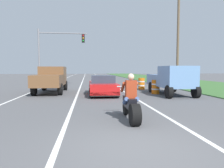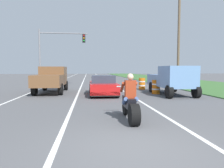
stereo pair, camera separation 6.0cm
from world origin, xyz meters
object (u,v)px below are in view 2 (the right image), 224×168
Objects in this scene: pickup_truck_right_shoulder_light_blue at (172,79)px; traffic_light_mast_near at (55,48)px; pickup_truck_left_lane_brown at (52,78)px; construction_barrel_mid at (142,84)px; construction_barrel_nearest at (156,87)px; sports_car_red at (103,86)px; motorcycle_with_rider at (130,104)px.

traffic_light_mast_near reaches higher than pickup_truck_right_shoulder_light_blue.
traffic_light_mast_near reaches higher than pickup_truck_left_lane_brown.
pickup_truck_right_shoulder_light_blue reaches higher than construction_barrel_mid.
construction_barrel_nearest is at bearing -87.72° from construction_barrel_mid.
sports_car_red is at bearing -178.24° from construction_barrel_nearest.
sports_car_red is at bearing -25.51° from pickup_truck_left_lane_brown.
pickup_truck_right_shoulder_light_blue is at bearing -6.67° from sports_car_red.
pickup_truck_left_lane_brown reaches higher than sports_car_red.
pickup_truck_left_lane_brown is at bearing 154.49° from sports_car_red.
sports_car_red is 3.86m from construction_barrel_nearest.
motorcycle_with_rider is 0.46× the size of pickup_truck_right_shoulder_light_blue.
traffic_light_mast_near is at bearing 135.54° from construction_barrel_nearest.
sports_car_red is 4.30× the size of construction_barrel_nearest.
sports_car_red is 4.79m from pickup_truck_right_shoulder_light_blue.
pickup_truck_right_shoulder_light_blue reaches higher than motorcycle_with_rider.
pickup_truck_left_lane_brown is 7.69m from construction_barrel_mid.
motorcycle_with_rider is 16.67m from traffic_light_mast_near.
pickup_truck_left_lane_brown is 8.82m from pickup_truck_right_shoulder_light_blue.
sports_car_red is 4.30× the size of construction_barrel_mid.
motorcycle_with_rider reaches higher than sports_car_red.
construction_barrel_nearest is (7.62, -1.68, -0.60)m from pickup_truck_left_lane_brown.
sports_car_red is 0.72× the size of traffic_light_mast_near.
pickup_truck_right_shoulder_light_blue is 4.80× the size of construction_barrel_mid.
traffic_light_mast_near is 6.00× the size of construction_barrel_mid.
construction_barrel_mid is (3.72, 3.46, -0.13)m from sports_car_red.
traffic_light_mast_near is 12.17m from construction_barrel_nearest.
motorcycle_with_rider is 8.02m from pickup_truck_right_shoulder_light_blue.
traffic_light_mast_near is at bearing 96.12° from pickup_truck_left_lane_brown.
motorcycle_with_rider is 11.25m from construction_barrel_mid.
construction_barrel_nearest is (3.85, 0.12, -0.13)m from sports_car_red.
construction_barrel_nearest is at bearing 142.64° from pickup_truck_right_shoulder_light_blue.
construction_barrel_mid is (-0.13, 3.34, 0.00)m from construction_barrel_nearest.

